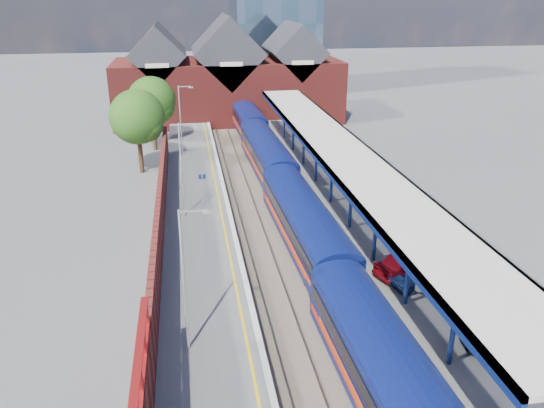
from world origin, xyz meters
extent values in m
plane|color=#5B5B5E|center=(0.00, 30.00, 0.00)|extent=(240.00, 240.00, 0.00)
cube|color=#473D33|center=(0.00, 20.00, 0.03)|extent=(6.00, 76.00, 0.06)
cube|color=slate|center=(-2.22, 20.00, 0.12)|extent=(0.07, 76.00, 0.14)
cube|color=slate|center=(-0.78, 20.00, 0.12)|extent=(0.07, 76.00, 0.14)
cube|color=slate|center=(0.78, 20.00, 0.12)|extent=(0.07, 76.00, 0.14)
cube|color=slate|center=(2.22, 20.00, 0.12)|extent=(0.07, 76.00, 0.14)
cube|color=#565659|center=(-5.50, 20.00, 0.50)|extent=(5.00, 76.00, 1.00)
cube|color=#565659|center=(6.00, 20.00, 0.50)|extent=(6.00, 76.00, 1.00)
cube|color=silver|center=(-3.15, 20.00, 1.02)|extent=(0.30, 76.00, 0.05)
cube|color=silver|center=(3.15, 20.00, 1.02)|extent=(0.30, 76.00, 0.05)
cube|color=yellow|center=(-3.75, 20.00, 1.01)|extent=(0.14, 76.00, 0.01)
cube|color=#0B1450|center=(1.50, 0.49, 1.90)|extent=(3.22, 16.07, 2.50)
cube|color=#0B1450|center=(1.50, 0.49, 3.15)|extent=(3.22, 16.07, 0.60)
cube|color=#0B1450|center=(1.50, 17.09, 1.90)|extent=(3.22, 16.07, 2.50)
cube|color=#0B1450|center=(1.50, 17.09, 3.15)|extent=(3.22, 16.07, 0.60)
cube|color=#0B1450|center=(1.50, 33.69, 1.90)|extent=(3.22, 16.07, 2.50)
cube|color=#0B1450|center=(1.50, 33.69, 3.15)|extent=(3.22, 16.07, 0.60)
cube|color=#0B1450|center=(1.50, 50.29, 1.90)|extent=(3.22, 16.07, 2.50)
cube|color=#0B1450|center=(1.50, 50.29, 3.15)|extent=(3.22, 16.07, 0.60)
cube|color=black|center=(0.08, 25.39, 2.35)|extent=(0.04, 60.54, 0.70)
cube|color=#CF3D0D|center=(0.07, 25.39, 1.55)|extent=(0.03, 55.27, 0.30)
cube|color=red|center=(0.06, 25.39, 1.30)|extent=(0.03, 55.27, 0.30)
cube|color=black|center=(1.50, 55.89, 0.30)|extent=(2.00, 2.40, 0.60)
cylinder|color=#0E1D51|center=(5.00, -2.00, 3.10)|extent=(0.24, 0.24, 4.20)
cylinder|color=#0E1D51|center=(5.00, 3.00, 3.10)|extent=(0.24, 0.24, 4.20)
cylinder|color=#0E1D51|center=(5.00, 8.00, 3.10)|extent=(0.24, 0.24, 4.20)
cylinder|color=#0E1D51|center=(5.00, 13.00, 3.10)|extent=(0.24, 0.24, 4.20)
cylinder|color=#0E1D51|center=(5.00, 18.00, 3.10)|extent=(0.24, 0.24, 4.20)
cylinder|color=#0E1D51|center=(5.00, 23.00, 3.10)|extent=(0.24, 0.24, 4.20)
cylinder|color=#0E1D51|center=(5.00, 28.00, 3.10)|extent=(0.24, 0.24, 4.20)
cylinder|color=#0E1D51|center=(5.00, 33.00, 3.10)|extent=(0.24, 0.24, 4.20)
cylinder|color=#0E1D51|center=(5.00, 38.00, 3.10)|extent=(0.24, 0.24, 4.20)
cylinder|color=#0E1D51|center=(5.00, 43.00, 3.10)|extent=(0.24, 0.24, 4.20)
cube|color=beige|center=(5.50, 22.00, 5.35)|extent=(4.50, 52.00, 0.25)
cube|color=#0E1D51|center=(3.35, 22.00, 5.20)|extent=(0.20, 52.00, 0.55)
cube|color=#0E1D51|center=(7.65, 22.00, 5.20)|extent=(0.20, 52.00, 0.55)
cylinder|color=#A5A8AA|center=(-6.50, 6.00, 4.50)|extent=(0.12, 0.12, 7.00)
cube|color=#A5A8AA|center=(-5.90, 6.00, 7.90)|extent=(1.20, 0.08, 0.08)
cube|color=#A5A8AA|center=(-5.30, 6.00, 7.80)|extent=(0.45, 0.18, 0.12)
cylinder|color=#A5A8AA|center=(-6.50, 22.00, 4.50)|extent=(0.12, 0.12, 7.00)
cube|color=#A5A8AA|center=(-5.90, 22.00, 7.90)|extent=(1.20, 0.08, 0.08)
cube|color=#A5A8AA|center=(-5.30, 22.00, 7.80)|extent=(0.45, 0.18, 0.12)
cylinder|color=#A5A8AA|center=(-6.50, 38.00, 4.50)|extent=(0.12, 0.12, 7.00)
cube|color=#A5A8AA|center=(-5.90, 38.00, 7.90)|extent=(1.20, 0.08, 0.08)
cube|color=#A5A8AA|center=(-5.30, 38.00, 7.80)|extent=(0.45, 0.18, 0.12)
cylinder|color=#A5A8AA|center=(-5.00, 24.00, 2.25)|extent=(0.08, 0.08, 2.50)
cube|color=#0C194C|center=(-5.00, 24.00, 3.30)|extent=(0.55, 0.06, 0.35)
cube|color=maroon|center=(-8.10, 14.00, 2.40)|extent=(0.35, 50.00, 2.80)
cube|color=maroon|center=(-8.10, 0.00, 4.30)|extent=(0.30, 0.12, 1.00)
cube|color=maroon|center=(-8.10, 2.00, 4.30)|extent=(0.30, 0.12, 1.00)
cube|color=maroon|center=(-8.10, 4.00, 4.30)|extent=(0.30, 0.12, 1.00)
cube|color=maroon|center=(0.00, 58.00, 4.00)|extent=(30.00, 12.00, 8.00)
cube|color=#232328|center=(-9.00, 58.00, 9.20)|extent=(7.13, 12.00, 7.13)
cube|color=#232328|center=(0.00, 58.00, 9.20)|extent=(9.16, 12.00, 9.16)
cube|color=#232328|center=(9.00, 58.00, 9.20)|extent=(7.13, 12.00, 7.13)
cube|color=beige|center=(-9.00, 51.95, 8.20)|extent=(2.80, 0.15, 0.50)
cube|color=beige|center=(0.00, 51.95, 8.20)|extent=(2.80, 0.15, 0.50)
cube|color=beige|center=(9.00, 51.95, 8.20)|extent=(2.80, 0.15, 0.50)
cylinder|color=#382314|center=(-10.50, 36.00, 2.00)|extent=(0.44, 0.44, 4.00)
sphere|color=#1A4312|center=(-10.50, 36.00, 5.50)|extent=(5.20, 5.20, 5.20)
sphere|color=#1A4312|center=(-9.70, 35.50, 4.80)|extent=(3.20, 3.20, 3.20)
cylinder|color=#382314|center=(-9.50, 44.00, 2.00)|extent=(0.44, 0.44, 4.00)
sphere|color=#1A4312|center=(-9.50, 44.00, 5.50)|extent=(5.20, 5.20, 5.20)
sphere|color=#1A4312|center=(-8.70, 43.50, 4.80)|extent=(3.20, 3.20, 3.20)
imported|color=maroon|center=(6.44, 10.98, 1.77)|extent=(4.87, 3.40, 1.54)
imported|color=#A6A6AB|center=(8.06, 8.68, 1.70)|extent=(4.53, 2.68, 1.41)
imported|color=black|center=(8.16, 3.45, 1.63)|extent=(4.50, 2.27, 1.25)
imported|color=navy|center=(6.64, 9.87, 1.55)|extent=(4.35, 2.92, 1.11)
camera|label=1|loc=(-5.99, -14.86, 16.49)|focal=35.00mm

